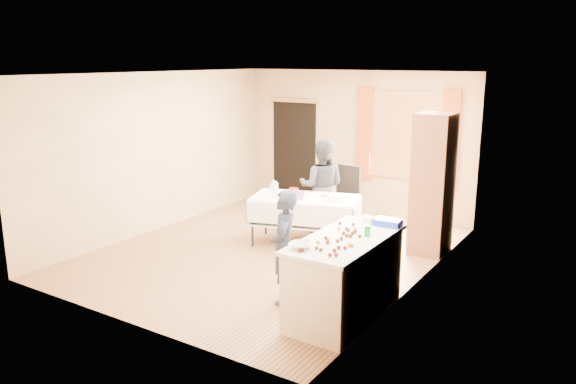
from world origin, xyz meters
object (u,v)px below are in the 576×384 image
Objects in this scene: cabinet at (433,184)px; chair at (343,210)px; girl at (284,247)px; counter at (345,277)px; woman at (322,186)px; party_table at (305,216)px.

cabinet is 1.82m from chair.
girl is at bearing -73.69° from chair.
counter is 1.53× the size of chair.
chair is 0.69× the size of woman.
cabinet reaches higher than girl.
counter is 0.80m from girl.
cabinet reaches higher than counter.
cabinet is 1.27× the size of counter.
girl is at bearing -82.89° from party_table.
counter reaches higher than party_table.
woman is (-0.20, -0.37, 0.46)m from chair.
girl is 2.80m from woman.
woman is at bearing 176.27° from girl.
chair is at bearing 117.55° from counter.
cabinet is at bearing -10.66° from chair.
party_table is at bearing -94.57° from chair.
woman is at bearing -179.85° from cabinet.
chair is (0.12, 1.05, -0.13)m from party_table.
counter is at bearing -60.50° from chair.
cabinet is 1.85m from woman.
chair is at bearing -141.95° from woman.
woman is at bearing 124.05° from counter.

